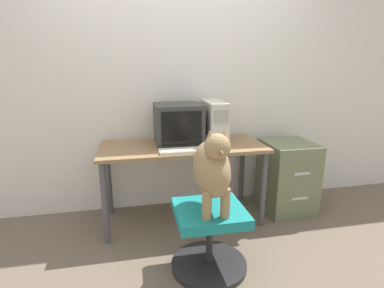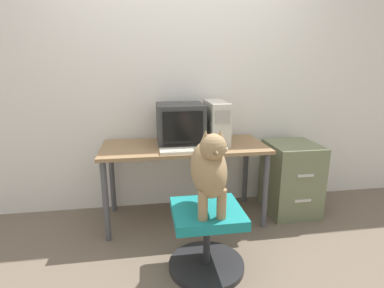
{
  "view_description": "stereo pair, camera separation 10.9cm",
  "coord_description": "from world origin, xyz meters",
  "px_view_note": "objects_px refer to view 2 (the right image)",
  "views": [
    {
      "loc": [
        -0.45,
        -2.26,
        1.44
      ],
      "look_at": [
        0.02,
        -0.02,
        0.83
      ],
      "focal_mm": 28.0,
      "sensor_mm": 36.0,
      "label": 1
    },
    {
      "loc": [
        -0.34,
        -2.27,
        1.44
      ],
      "look_at": [
        0.02,
        -0.02,
        0.83
      ],
      "focal_mm": 28.0,
      "sensor_mm": 36.0,
      "label": 2
    }
  ],
  "objects_px": {
    "crt_monitor": "(180,124)",
    "pc_tower": "(216,122)",
    "office_chair": "(207,237)",
    "filing_cabinet": "(291,178)",
    "keyboard": "(188,150)",
    "dog": "(209,168)"
  },
  "relations": [
    {
      "from": "office_chair",
      "to": "filing_cabinet",
      "type": "xyz_separation_m",
      "value": [
        1.0,
        0.74,
        0.1
      ]
    },
    {
      "from": "filing_cabinet",
      "to": "crt_monitor",
      "type": "bearing_deg",
      "value": 175.82
    },
    {
      "from": "keyboard",
      "to": "office_chair",
      "type": "distance_m",
      "value": 0.72
    },
    {
      "from": "pc_tower",
      "to": "dog",
      "type": "height_order",
      "value": "pc_tower"
    },
    {
      "from": "crt_monitor",
      "to": "dog",
      "type": "bearing_deg",
      "value": -84.24
    },
    {
      "from": "pc_tower",
      "to": "keyboard",
      "type": "height_order",
      "value": "pc_tower"
    },
    {
      "from": "crt_monitor",
      "to": "keyboard",
      "type": "bearing_deg",
      "value": -83.88
    },
    {
      "from": "office_chair",
      "to": "filing_cabinet",
      "type": "bearing_deg",
      "value": 36.34
    },
    {
      "from": "office_chair",
      "to": "dog",
      "type": "xyz_separation_m",
      "value": [
        -0.0,
        -0.04,
        0.53
      ]
    },
    {
      "from": "office_chair",
      "to": "filing_cabinet",
      "type": "height_order",
      "value": "filing_cabinet"
    },
    {
      "from": "dog",
      "to": "filing_cabinet",
      "type": "relative_size",
      "value": 0.84
    },
    {
      "from": "office_chair",
      "to": "dog",
      "type": "bearing_deg",
      "value": -90.0
    },
    {
      "from": "keyboard",
      "to": "dog",
      "type": "distance_m",
      "value": 0.56
    },
    {
      "from": "pc_tower",
      "to": "office_chair",
      "type": "height_order",
      "value": "pc_tower"
    },
    {
      "from": "crt_monitor",
      "to": "office_chair",
      "type": "distance_m",
      "value": 1.06
    },
    {
      "from": "crt_monitor",
      "to": "pc_tower",
      "type": "distance_m",
      "value": 0.34
    },
    {
      "from": "keyboard",
      "to": "office_chair",
      "type": "height_order",
      "value": "keyboard"
    },
    {
      "from": "pc_tower",
      "to": "dog",
      "type": "bearing_deg",
      "value": -106.46
    },
    {
      "from": "pc_tower",
      "to": "filing_cabinet",
      "type": "height_order",
      "value": "pc_tower"
    },
    {
      "from": "crt_monitor",
      "to": "keyboard",
      "type": "height_order",
      "value": "crt_monitor"
    },
    {
      "from": "pc_tower",
      "to": "crt_monitor",
      "type": "bearing_deg",
      "value": 178.99
    },
    {
      "from": "dog",
      "to": "office_chair",
      "type": "bearing_deg",
      "value": 90.0
    }
  ]
}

